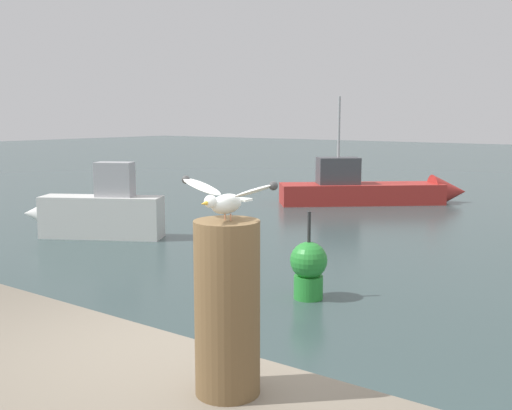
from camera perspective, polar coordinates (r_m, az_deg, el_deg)
The scene contains 5 objects.
mooring_post at distance 3.21m, azimuth -2.68°, elevation -9.52°, with size 0.34×0.34×0.91m, color brown.
seagull at distance 3.08m, azimuth -2.80°, elevation 0.65°, with size 0.58×0.39×0.21m.
boat_red at distance 19.67m, azimuth 11.16°, elevation 1.38°, with size 5.21×4.74×3.52m.
boat_white at distance 14.33m, azimuth -14.56°, elevation -0.64°, with size 3.13×2.16×1.71m.
channel_buoy at distance 9.28m, azimuth 4.89°, elevation -5.80°, with size 0.56×0.56×1.33m.
Camera 1 is at (2.42, -2.85, 2.72)m, focal length 43.18 mm.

